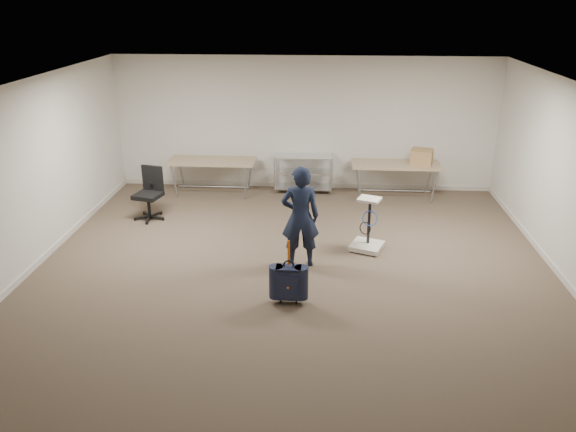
{
  "coord_description": "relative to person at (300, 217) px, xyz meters",
  "views": [
    {
      "loc": [
        0.44,
        -7.18,
        3.98
      ],
      "look_at": [
        -0.07,
        0.3,
        0.98
      ],
      "focal_mm": 35.0,
      "sensor_mm": 36.0,
      "label": 1
    }
  ],
  "objects": [
    {
      "name": "ground",
      "position": [
        -0.09,
        -0.73,
        -0.8
      ],
      "size": [
        9.0,
        9.0,
        0.0
      ],
      "primitive_type": "plane",
      "color": "#46392A",
      "rests_on": "ground"
    },
    {
      "name": "room_shell",
      "position": [
        -0.09,
        0.65,
        -0.75
      ],
      "size": [
        8.0,
        9.0,
        9.0
      ],
      "color": "beige",
      "rests_on": "ground"
    },
    {
      "name": "folding_table_left",
      "position": [
        -1.99,
        3.22,
        -0.13
      ],
      "size": [
        1.8,
        0.75,
        0.73
      ],
      "color": "#96845C",
      "rests_on": "ground"
    },
    {
      "name": "folding_table_right",
      "position": [
        1.81,
        3.22,
        -0.13
      ],
      "size": [
        1.8,
        0.75,
        0.73
      ],
      "color": "#96845C",
      "rests_on": "ground"
    },
    {
      "name": "wire_shelf",
      "position": [
        -0.09,
        3.47,
        -0.36
      ],
      "size": [
        1.22,
        0.47,
        0.8
      ],
      "color": "silver",
      "rests_on": "ground"
    },
    {
      "name": "person",
      "position": [
        0.0,
        0.0,
        0.0
      ],
      "size": [
        0.63,
        0.45,
        1.61
      ],
      "primitive_type": "imported",
      "rotation": [
        0.0,
        0.0,
        3.26
      ],
      "color": "black",
      "rests_on": "ground"
    },
    {
      "name": "suitcase",
      "position": [
        -0.1,
        -1.2,
        -0.48
      ],
      "size": [
        0.34,
        0.2,
        0.94
      ],
      "color": "black",
      "rests_on": "ground"
    },
    {
      "name": "office_chair",
      "position": [
        -2.91,
        1.75,
        -0.51
      ],
      "size": [
        0.59,
        0.59,
        0.98
      ],
      "color": "black",
      "rests_on": "ground"
    },
    {
      "name": "equipment_cart",
      "position": [
        1.08,
        0.63,
        -0.57
      ],
      "size": [
        0.63,
        0.63,
        0.9
      ],
      "color": "beige",
      "rests_on": "ground"
    },
    {
      "name": "cardboard_box",
      "position": [
        2.31,
        3.21,
        0.08
      ],
      "size": [
        0.5,
        0.43,
        0.32
      ],
      "primitive_type": "cube",
      "rotation": [
        0.0,
        0.0,
        -0.3
      ],
      "color": "#925F44",
      "rests_on": "folding_table_right"
    }
  ]
}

